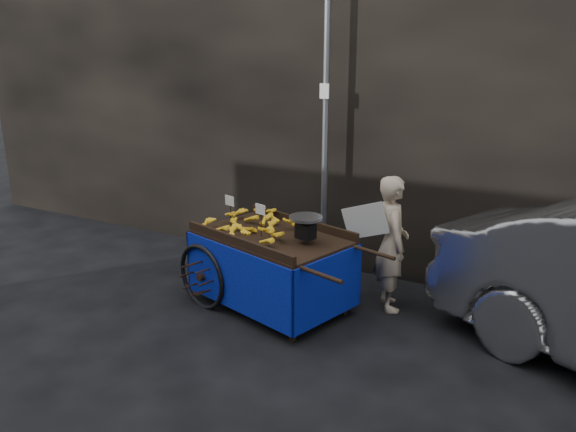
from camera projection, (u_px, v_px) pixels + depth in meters
The scene contains 6 objects.
ground at pixel (252, 306), 6.56m from camera, with size 80.00×80.00×0.00m, color black.
building_wall at pixel (372, 78), 7.85m from camera, with size 13.50×2.00×5.00m.
street_pole at pixel (326, 123), 6.94m from camera, with size 0.12×0.10×4.00m.
banana_cart at pixel (268, 241), 6.38m from camera, with size 2.54×1.64×1.28m.
vendor at pixel (392, 243), 6.34m from camera, with size 0.87×0.68×1.56m.
plastic_bag at pixel (340, 291), 6.66m from camera, with size 0.28×0.22×0.25m, color blue.
Camera 1 is at (3.24, -5.05, 2.89)m, focal length 35.00 mm.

